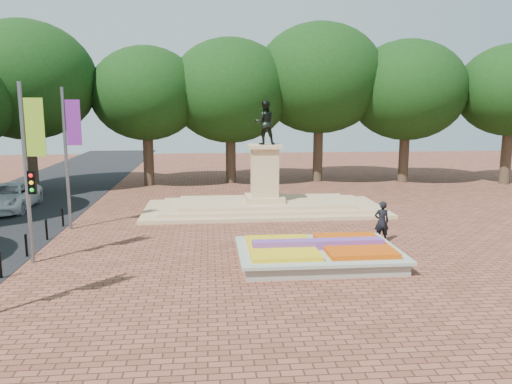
{
  "coord_description": "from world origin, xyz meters",
  "views": [
    {
      "loc": [
        -3.23,
        -20.65,
        6.08
      ],
      "look_at": [
        -1.09,
        1.78,
        2.2
      ],
      "focal_mm": 35.0,
      "sensor_mm": 36.0,
      "label": 1
    }
  ],
  "objects": [
    {
      "name": "bollard_row",
      "position": [
        -10.7,
        -1.5,
        0.53
      ],
      "size": [
        0.12,
        13.12,
        0.98
      ],
      "color": "black",
      "rests_on": "ground"
    },
    {
      "name": "van",
      "position": [
        -15.05,
        9.54,
        0.79
      ],
      "size": [
        2.87,
        5.77,
        1.57
      ],
      "primitive_type": "imported",
      "rotation": [
        0.0,
        0.0,
        0.05
      ],
      "color": "silver",
      "rests_on": "ground"
    },
    {
      "name": "flower_bed",
      "position": [
        1.03,
        -2.0,
        0.38
      ],
      "size": [
        6.3,
        4.3,
        0.91
      ],
      "color": "gray",
      "rests_on": "ground"
    },
    {
      "name": "monument",
      "position": [
        0.0,
        8.0,
        0.88
      ],
      "size": [
        14.0,
        6.0,
        6.4
      ],
      "color": "tan",
      "rests_on": "ground"
    },
    {
      "name": "ground",
      "position": [
        0.0,
        0.0,
        0.0
      ],
      "size": [
        90.0,
        90.0,
        0.0
      ],
      "primitive_type": "plane",
      "color": "brown",
      "rests_on": "ground"
    },
    {
      "name": "tree_row_back",
      "position": [
        2.33,
        18.0,
        6.67
      ],
      "size": [
        44.8,
        8.8,
        10.43
      ],
      "color": "#37271E",
      "rests_on": "ground"
    },
    {
      "name": "banner_poles",
      "position": [
        -10.08,
        -1.31,
        3.88
      ],
      "size": [
        0.88,
        11.17,
        7.0
      ],
      "color": "slate",
      "rests_on": "ground"
    },
    {
      "name": "pedestrian",
      "position": [
        4.5,
        0.64,
        0.94
      ],
      "size": [
        0.7,
        0.46,
        1.89
      ],
      "primitive_type": "imported",
      "rotation": [
        0.0,
        0.0,
        3.16
      ],
      "color": "black",
      "rests_on": "ground"
    }
  ]
}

